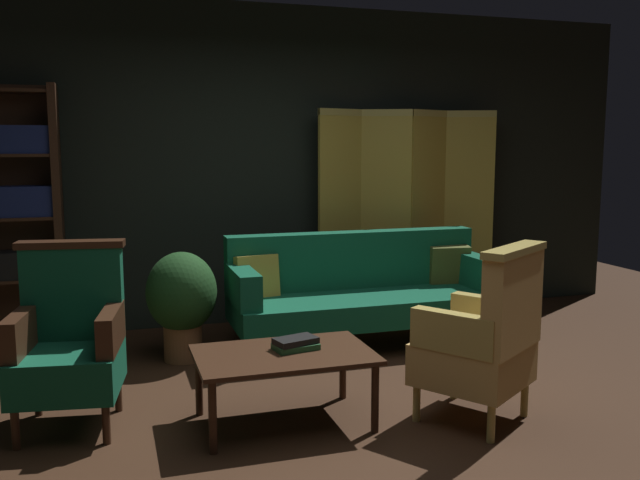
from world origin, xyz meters
name	(u,v)px	position (x,y,z in m)	size (l,w,h in m)	color
ground_plane	(361,419)	(0.00, 0.00, 0.00)	(10.00, 10.00, 0.00)	#331E11
back_wall	(265,166)	(0.00, 2.45, 1.40)	(7.20, 0.10, 2.80)	black
folding_screen	(406,210)	(1.27, 2.18, 0.99)	(1.70, 0.26, 1.90)	#B29338
bookshelf	(1,211)	(-2.15, 2.19, 1.08)	(0.90, 0.32, 2.05)	#382114
velvet_couch	(361,288)	(0.55, 1.45, 0.45)	(2.12, 0.78, 0.88)	#382114
coffee_table	(284,360)	(-0.44, 0.08, 0.37)	(1.00, 0.64, 0.42)	#382114
armchair_gilt_accent	(484,339)	(0.65, -0.23, 0.49)	(0.80, 0.80, 1.04)	tan
armchair_wing_left	(69,341)	(-1.60, 0.43, 0.49)	(0.66, 0.66, 1.04)	#382114
potted_plant	(182,298)	(-0.87, 1.44, 0.47)	(0.52, 0.52, 0.81)	brown
book_green_cloth	(296,346)	(-0.36, 0.12, 0.44)	(0.25, 0.16, 0.03)	#1E4C28
book_black_cloth	(296,341)	(-0.36, 0.12, 0.47)	(0.24, 0.14, 0.04)	black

